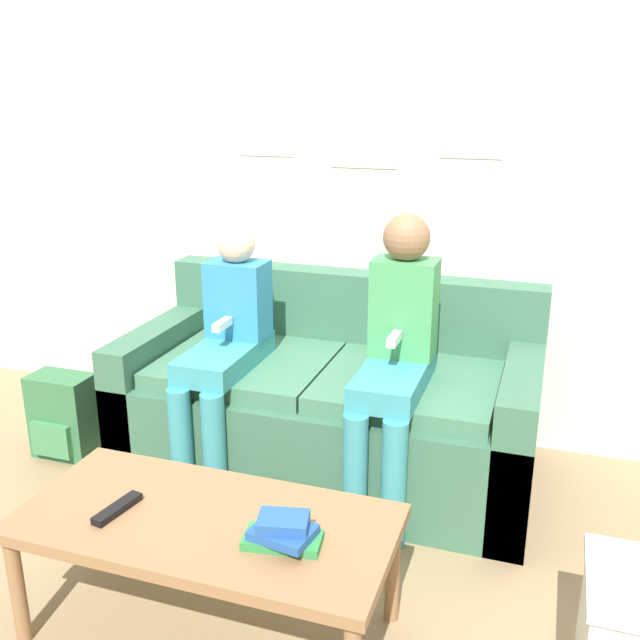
% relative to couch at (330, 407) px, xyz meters
% --- Properties ---
extents(ground_plane, '(10.00, 10.00, 0.00)m').
position_rel_couch_xyz_m(ground_plane, '(0.00, -0.51, -0.28)').
color(ground_plane, '#937A56').
extents(wall_back, '(8.00, 0.07, 2.60)m').
position_rel_couch_xyz_m(wall_back, '(0.00, 0.50, 1.02)').
color(wall_back, silver).
rests_on(wall_back, ground_plane).
extents(couch, '(1.68, 0.80, 0.79)m').
position_rel_couch_xyz_m(couch, '(0.00, 0.00, 0.00)').
color(couch, '#38664C').
rests_on(couch, ground_plane).
extents(coffee_table, '(1.09, 0.52, 0.39)m').
position_rel_couch_xyz_m(coffee_table, '(-0.04, -1.04, 0.07)').
color(coffee_table, '#8E6642').
rests_on(coffee_table, ground_plane).
extents(person_left, '(0.24, 0.55, 1.04)m').
position_rel_couch_xyz_m(person_left, '(-0.38, -0.20, 0.30)').
color(person_left, teal).
rests_on(person_left, ground_plane).
extents(person_right, '(0.24, 0.55, 1.12)m').
position_rel_couch_xyz_m(person_right, '(0.31, -0.18, 0.35)').
color(person_right, teal).
rests_on(person_right, ground_plane).
extents(tv_remote, '(0.07, 0.17, 0.02)m').
position_rel_couch_xyz_m(tv_remote, '(-0.29, -1.10, 0.12)').
color(tv_remote, black).
rests_on(tv_remote, coffee_table).
extents(book_stack, '(0.22, 0.15, 0.08)m').
position_rel_couch_xyz_m(book_stack, '(0.22, -1.09, 0.14)').
color(book_stack, '#2D8442').
rests_on(book_stack, coffee_table).
extents(backpack, '(0.27, 0.19, 0.37)m').
position_rel_couch_xyz_m(backpack, '(-1.14, -0.27, -0.10)').
color(backpack, '#336B42').
rests_on(backpack, ground_plane).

